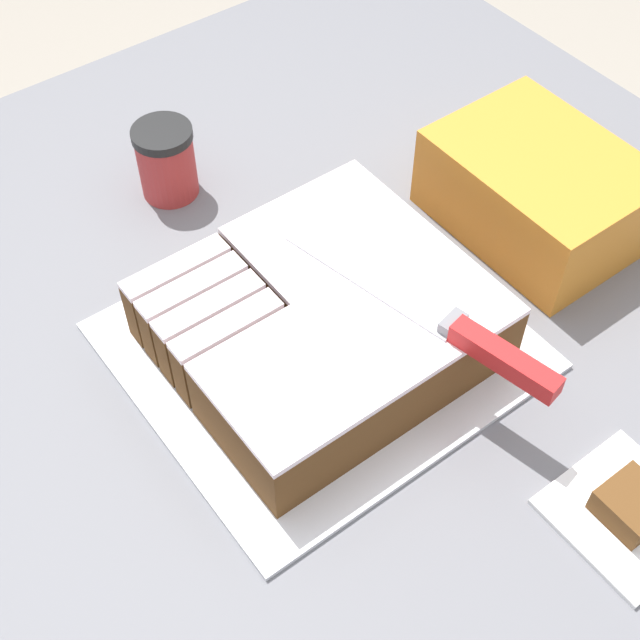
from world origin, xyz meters
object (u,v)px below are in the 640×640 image
Objects in this scene: cake_board at (320,346)px; coffee_cup at (166,161)px; brownie at (632,505)px; knife at (469,338)px; storage_box at (537,190)px; cake at (324,320)px.

cake_board is 4.14× the size of coffee_cup.
coffee_cup is at bearing -179.97° from cake_board.
coffee_cup is 1.69× the size of brownie.
knife is (0.14, 0.08, 0.09)m from cake_board.
brownie is (0.20, 0.03, -0.08)m from knife.
storage_box is (0.00, 0.32, 0.05)m from cake_board.
coffee_cup is at bearing -170.24° from brownie.
storage_box is (-0.00, 0.32, 0.01)m from cake.
storage_box reaches higher than cake.
cake is at bearing -89.54° from storage_box.
cake_board is at bearing 0.03° from coffee_cup.
cake_board is at bearing -90.10° from storage_box.
cake is at bearing 16.97° from knife.
knife is (0.13, 0.07, 0.05)m from cake.
cake is 0.35m from brownie.
coffee_cup reaches higher than cake.
cake_board is at bearing -161.58° from brownie.
storage_box is (-0.14, 0.24, -0.04)m from knife.
knife is at bearing 28.66° from cake.
cake is 0.97× the size of knife.
cake_board is at bearing -131.27° from cake.
knife is 0.28m from storage_box.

